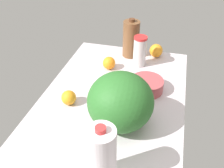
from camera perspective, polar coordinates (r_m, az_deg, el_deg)
The scene contains 9 objects.
countertop at distance 134.75cm, azimuth 0.00°, elevation -3.97°, with size 120.00×76.00×3.00cm, color silver.
watermelon at distance 111.43cm, azimuth 1.95°, elevation -4.03°, with size 29.97×29.97×26.72cm, color #2A6928.
tumbler_cup at distance 158.70cm, azimuth 6.37°, elevation 7.45°, with size 8.34×8.34×19.80cm.
milk_jug at distance 91.44cm, azimuth -2.41°, elevation -16.14°, with size 10.65×10.65×27.03cm.
chocolate_milk_jug at distance 168.55cm, azimuth 4.34°, elevation 10.25°, with size 10.88×10.88×26.17cm.
mixing_bowl at distance 139.50cm, azimuth 7.92°, elevation -0.25°, with size 18.42×18.42×6.78cm, color #B1484C.
orange_far_back at distance 156.90cm, azimuth -0.68°, elevation 4.83°, with size 7.97×7.97×7.97cm, color orange.
orange_near_front at distance 130.57cm, azimuth -9.85°, elevation -3.08°, with size 7.73×7.73×7.73cm, color orange.
orange_by_jug at distance 172.80cm, azimuth 10.04°, elevation 7.54°, with size 8.89×8.89×8.89cm, color orange.
Camera 1 is at (100.23, 26.31, 87.64)cm, focal length 40.00 mm.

